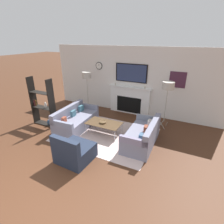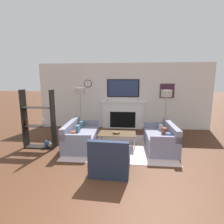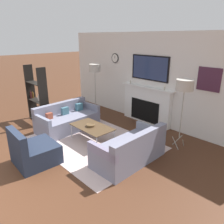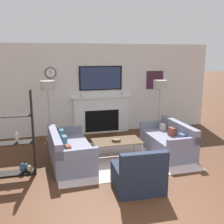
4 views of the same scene
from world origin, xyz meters
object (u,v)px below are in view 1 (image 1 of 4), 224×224
couch_right (143,136)px  coffee_table (104,124)px  couch_left (76,120)px  floor_lamp_right (168,86)px  decorative_bowl (103,122)px  shelf_unit (43,106)px  armchair (74,152)px  floor_lamp_left (87,76)px

couch_right → coffee_table: 1.32m
couch_left → floor_lamp_right: (2.81, 1.36, 1.24)m
floor_lamp_right → coffee_table: bearing=-141.4°
couch_right → coffee_table: (-1.32, 0.01, 0.11)m
decorative_bowl → floor_lamp_right: size_ratio=0.13×
decorative_bowl → floor_lamp_right: bearing=38.8°
couch_right → shelf_unit: 3.64m
armchair → shelf_unit: (-2.24, 1.21, 0.47)m
couch_left → shelf_unit: shelf_unit is taller
armchair → floor_lamp_left: bearing=116.8°
floor_lamp_right → shelf_unit: size_ratio=0.96×
armchair → floor_lamp_right: (1.72, 2.88, 1.25)m
couch_right → shelf_unit: size_ratio=0.94×
couch_right → floor_lamp_left: (-2.81, 1.36, 1.29)m
floor_lamp_left → coffee_table: bearing=-42.0°
shelf_unit → couch_right: bearing=4.9°
armchair → coffee_table: (0.04, 1.54, 0.13)m
decorative_bowl → floor_lamp_left: floor_lamp_left is taller
decorative_bowl → shelf_unit: (-2.25, -0.30, 0.29)m
armchair → floor_lamp_left: size_ratio=0.50×
floor_lamp_right → shelf_unit: shelf_unit is taller
coffee_table → decorative_bowl: bearing=-132.1°
armchair → decorative_bowl: size_ratio=3.99×
armchair → floor_lamp_right: 3.58m
armchair → couch_right: bearing=48.3°
couch_left → floor_lamp_right: bearing=25.8°
couch_right → floor_lamp_left: floor_lamp_left is taller
couch_right → decorative_bowl: bearing=-179.5°
armchair → decorative_bowl: 1.52m
armchair → decorative_bowl: (0.01, 1.51, 0.18)m
couch_left → floor_lamp_right: size_ratio=1.07×
couch_left → floor_lamp_left: (-0.36, 1.36, 1.30)m
couch_left → decorative_bowl: couch_left is taller
couch_right → floor_lamp_left: size_ratio=0.94×
shelf_unit → couch_left: bearing=15.1°
floor_lamp_right → couch_left: bearing=-154.2°
floor_lamp_left → couch_right: bearing=-25.8°
decorative_bowl → floor_lamp_right: floor_lamp_right is taller
couch_left → decorative_bowl: size_ratio=8.25×
coffee_table → floor_lamp_left: 2.33m
couch_left → shelf_unit: bearing=-164.9°
decorative_bowl → coffee_table: bearing=47.9°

